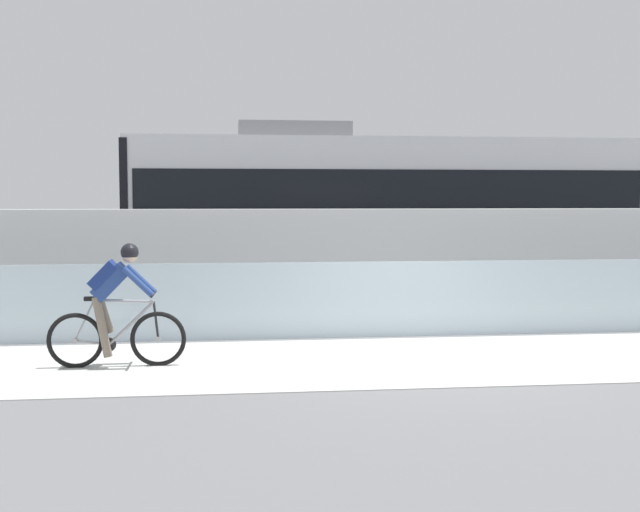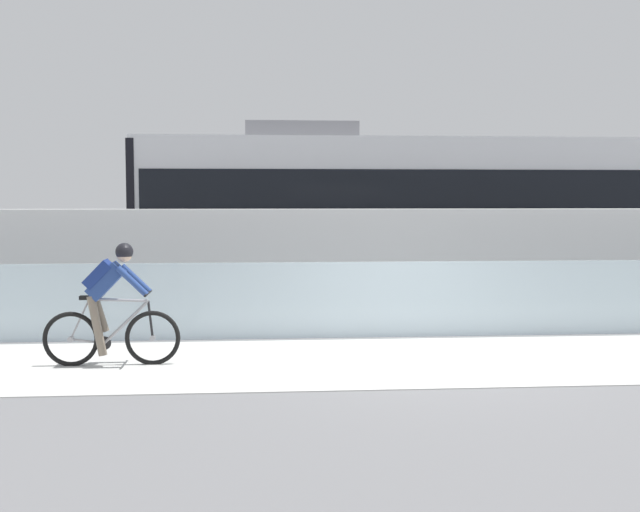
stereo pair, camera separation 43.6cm
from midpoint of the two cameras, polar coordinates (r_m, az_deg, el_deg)
ground_plane at (r=10.84m, az=6.33°, el=-7.47°), size 200.00×200.00×0.00m
bike_path_deck at (r=10.84m, az=6.33°, el=-7.44°), size 32.00×3.20×0.01m
glass_parapet at (r=12.53m, az=4.47°, el=-3.11°), size 32.00×0.05×1.19m
concrete_barrier_wall at (r=14.25m, az=3.10°, el=-0.59°), size 32.00×0.36×1.99m
tram_rail_near at (r=16.79m, az=1.67°, el=-3.27°), size 32.00×0.08×0.01m
tram_rail_far at (r=18.20m, az=1.03°, el=-2.68°), size 32.00×0.08×0.01m
tram at (r=17.48m, az=3.86°, el=3.23°), size 11.06×2.54×3.81m
cyclist_on_bike at (r=10.57m, az=-15.68°, el=-3.50°), size 1.77×0.58×1.61m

